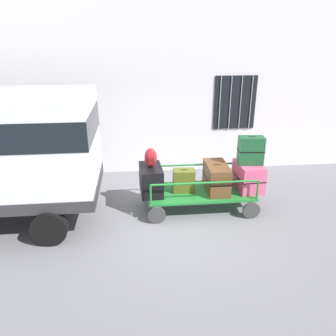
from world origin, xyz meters
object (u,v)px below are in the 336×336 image
Objects in this scene: luggage_cart at (200,194)px; backpack at (151,158)px; suitcase_midright_bottom at (248,176)px; suitcase_midleft_bottom at (184,181)px; suitcase_center_bottom at (216,178)px; suitcase_midright_middle at (251,150)px; suitcase_left_bottom at (151,180)px.

backpack reaches higher than luggage_cart.
suitcase_midright_bottom is 2.31m from backpack.
suitcase_center_bottom is (0.75, -0.03, 0.06)m from suitcase_midleft_bottom.
suitcase_center_bottom is at bearing -179.90° from suitcase_midright_middle.
suitcase_left_bottom is at bearing 179.20° from suitcase_midright_middle.
suitcase_midright_middle is (0.00, 0.00, 0.64)m from suitcase_midright_bottom.
backpack is (-1.12, 0.00, 0.93)m from luggage_cart.
suitcase_center_bottom reaches higher than suitcase_midright_bottom.
suitcase_left_bottom is at bearing -179.86° from suitcase_midleft_bottom.
luggage_cart is 0.50m from suitcase_midleft_bottom.
suitcase_midright_bottom reaches higher than suitcase_left_bottom.
suitcase_left_bottom is 1.04× the size of suitcase_midright_bottom.
suitcase_midright_bottom is at bearing -1.32° from suitcase_midleft_bottom.
suitcase_midright_middle is 2.25m from backpack.
suitcase_midright_middle is (1.50, -0.03, 0.69)m from suitcase_midleft_bottom.
suitcase_midleft_bottom is (0.75, 0.00, -0.05)m from suitcase_left_bottom.
suitcase_midleft_bottom is at bearing 177.37° from suitcase_center_bottom.
suitcase_midright_bottom is at bearing -0.11° from backpack.
luggage_cart is 0.54m from suitcase_center_bottom.
suitcase_left_bottom is at bearing 178.40° from luggage_cart.
suitcase_center_bottom reaches higher than suitcase_midleft_bottom.
luggage_cart is 5.66× the size of backpack.
suitcase_left_bottom is 2.25m from suitcase_midright_bottom.
suitcase_center_bottom is 0.75m from suitcase_midright_bottom.
suitcase_midright_middle is 1.44× the size of backpack.
suitcase_center_bottom is 1.14× the size of suitcase_midright_bottom.
suitcase_midleft_bottom is at bearing 178.68° from suitcase_midright_bottom.
suitcase_center_bottom is at bearing -0.20° from luggage_cart.
suitcase_left_bottom is 1.96× the size of backpack.
suitcase_midleft_bottom is at bearing 174.95° from luggage_cart.
suitcase_midright_bottom is at bearing -0.83° from suitcase_left_bottom.
suitcase_midright_bottom is (1.50, -0.03, 0.05)m from suitcase_midleft_bottom.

